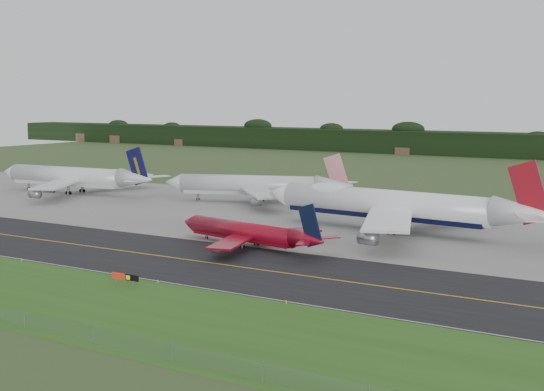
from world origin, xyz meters
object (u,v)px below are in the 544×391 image
at_px(jet_red_737, 249,233).
at_px(taxiway_sign, 125,277).
at_px(jet_ba_747, 393,205).
at_px(jet_navy_gold, 75,177).
at_px(jet_star_tail, 258,186).

bearing_deg(jet_red_737, taxiway_sign, -90.12).
bearing_deg(jet_ba_747, jet_navy_gold, 173.43).
bearing_deg(jet_navy_gold, taxiway_sign, -40.75).
xyz_separation_m(jet_red_737, taxiway_sign, (-0.08, -36.19, -1.58)).
height_order(jet_navy_gold, jet_star_tail, jet_navy_gold).
xyz_separation_m(jet_navy_gold, taxiway_sign, (92.45, -79.65, -3.79)).
xyz_separation_m(jet_navy_gold, jet_star_tail, (59.74, 11.70, -0.23)).
bearing_deg(taxiway_sign, jet_navy_gold, 139.25).
height_order(jet_ba_747, taxiway_sign, jet_ba_747).
relative_size(jet_red_737, taxiway_sign, 7.15).
relative_size(jet_red_737, jet_navy_gold, 0.63).
relative_size(jet_navy_gold, taxiway_sign, 11.28).
xyz_separation_m(jet_ba_747, jet_red_737, (-17.94, -30.74, -3.12)).
bearing_deg(jet_navy_gold, jet_ba_747, -6.57).
bearing_deg(jet_star_tail, taxiway_sign, -70.30).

